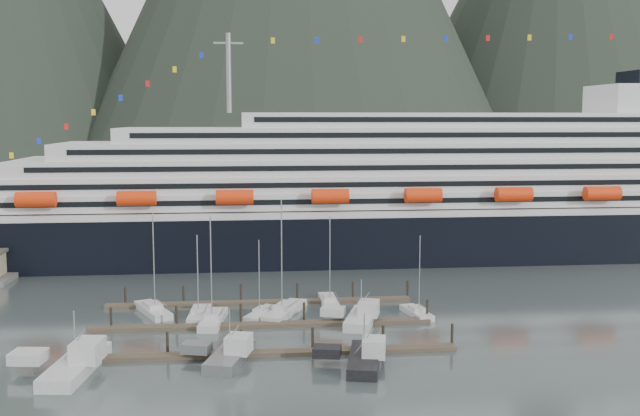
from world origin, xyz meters
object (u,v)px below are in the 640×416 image
Objects in this scene: sailboat_c at (262,314)px; trawler_a at (74,364)px; trawler_e at (360,317)px; sailboat_e at (153,311)px; trawler_d at (363,358)px; cruise_ship at (420,200)px; sailboat_a at (199,315)px; sailboat_g at (329,302)px; trawler_b at (229,355)px; sailboat_b at (213,320)px; sailboat_d at (285,311)px; sailboat_h at (417,313)px.

sailboat_c is 31.37m from trawler_a.
sailboat_e is at bearing 91.50° from trawler_e.
cruise_ship is at bearing -6.78° from trawler_d.
sailboat_g is (19.90, 5.81, -0.00)m from sailboat_a.
sailboat_c is at bearing 2.80° from trawler_b.
trawler_b reaches higher than trawler_d.
sailboat_b is at bearing 137.31° from sailboat_c.
trawler_e is (10.45, -6.03, 0.44)m from sailboat_d.
sailboat_b is at bearing 101.34° from trawler_e.
cruise_ship is 14.42× the size of sailboat_g.
sailboat_a is at bearing 53.02° from trawler_d.
trawler_a is 1.29× the size of trawler_b.
sailboat_b reaches higher than trawler_e.
sailboat_e is 1.27× the size of sailboat_h.
trawler_b is (11.74, -23.93, 0.46)m from sailboat_e.
sailboat_g is 14.55m from sailboat_h.
trawler_e is (13.91, -5.13, 0.50)m from sailboat_c.
sailboat_h is at bearing -16.58° from trawler_d.
sailboat_b is 1.08× the size of trawler_a.
sailboat_h is at bearing -52.55° from trawler_e.
sailboat_a is 0.81× the size of sailboat_b.
sailboat_d reaches higher than sailboat_b.
sailboat_e is 1.09× the size of sailboat_g.
trawler_d is at bearing -108.65° from cruise_ship.
sailboat_h is at bearing -90.45° from sailboat_a.
trawler_e is (20.93, -2.24, 0.45)m from sailboat_b.
sailboat_g is 30.58m from trawler_b.
sailboat_g reaches higher than trawler_d.
sailboat_g is at bearing -42.06° from trawler_a.
trawler_d is at bearing -138.16° from sailboat_d.
sailboat_b is 24.53m from trawler_a.
trawler_b is (2.53, -17.55, 0.46)m from sailboat_b.
sailboat_b is 1.42× the size of trawler_e.
cruise_ship reaches higher than sailboat_g.
sailboat_e reaches higher than sailboat_c.
trawler_b is at bearing -77.15° from trawler_a.
sailboat_c is at bearing -60.79° from sailboat_b.
sailboat_g is 1.16× the size of sailboat_h.
sailboat_h is 9.60m from trawler_e.
sailboat_g reaches higher than sailboat_h.
sailboat_c is 0.81× the size of trawler_a.
sailboat_h is (-12.02, -48.56, -11.63)m from cruise_ship.
trawler_a is 39.92m from trawler_e.
sailboat_c is 3.58m from sailboat_d.
cruise_ship is 16.22× the size of sailboat_a.
sailboat_h is at bearing -121.97° from sailboat_e.
trawler_e is (2.56, 18.08, 0.01)m from trawler_d.
sailboat_b is at bearing 133.59° from sailboat_d.
sailboat_g is (7.27, 5.19, -0.04)m from sailboat_d.
sailboat_a is at bearing 75.96° from sailboat_h.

